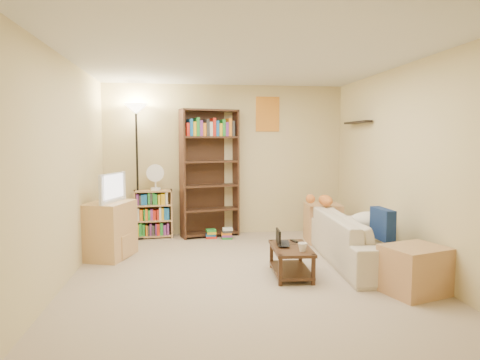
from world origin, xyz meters
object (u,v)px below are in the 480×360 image
object	(u,v)px
sofa	(360,239)
tall_bookshelf	(210,170)
short_bookshelf	(153,214)
side_table	(323,223)
tv_stand	(109,230)
television	(108,188)
laptop	(288,244)
floor_lamp	(136,132)
tabby_cat	(323,200)
desk_fan	(155,176)
end_cabinet	(414,270)
coffee_table	(291,258)
mug	(302,247)

from	to	relation	value
sofa	tall_bookshelf	bearing A→B (deg)	48.82
short_bookshelf	side_table	world-z (taller)	short_bookshelf
tv_stand	television	distance (m)	0.57
laptop	short_bookshelf	bearing A→B (deg)	49.36
laptop	short_bookshelf	xyz separation A→B (m)	(-1.71, 2.14, 0.03)
tall_bookshelf	floor_lamp	world-z (taller)	floor_lamp
short_bookshelf	tv_stand	bearing A→B (deg)	-118.57
tabby_cat	laptop	xyz separation A→B (m)	(-0.81, -1.16, -0.35)
tv_stand	tabby_cat	bearing A→B (deg)	21.47
desk_fan	end_cabinet	size ratio (longest dim) A/B	0.71
television	end_cabinet	distance (m)	3.88
coffee_table	tall_bookshelf	distance (m)	2.53
television	short_bookshelf	distance (m)	1.36
sofa	end_cabinet	xyz separation A→B (m)	(0.10, -1.15, -0.06)
television	side_table	world-z (taller)	television
laptop	floor_lamp	distance (m)	3.19
coffee_table	television	size ratio (longest dim) A/B	1.18
coffee_table	laptop	bearing A→B (deg)	108.22
mug	short_bookshelf	size ratio (longest dim) A/B	0.18
laptop	tv_stand	distance (m)	2.43
short_bookshelf	side_table	xyz separation A→B (m)	(2.64, -0.63, -0.09)
mug	side_table	world-z (taller)	side_table
coffee_table	laptop	world-z (taller)	laptop
side_table	tv_stand	bearing A→B (deg)	-171.07
tall_bookshelf	side_table	distance (m)	2.00
mug	desk_fan	xyz separation A→B (m)	(-1.76, 2.39, 0.62)
floor_lamp	tv_stand	bearing A→B (deg)	-103.29
coffee_table	end_cabinet	distance (m)	1.33
coffee_table	tall_bookshelf	xyz separation A→B (m)	(-0.81, 2.22, 0.89)
tall_bookshelf	end_cabinet	distance (m)	3.63
floor_lamp	tall_bookshelf	bearing A→B (deg)	0.00
television	tall_bookshelf	xyz separation A→B (m)	(1.42, 1.13, 0.15)
tabby_cat	tv_stand	size ratio (longest dim) A/B	0.65
short_bookshelf	television	bearing A→B (deg)	-118.57
coffee_table	floor_lamp	size ratio (longest dim) A/B	0.37
television	desk_fan	distance (m)	1.22
laptop	floor_lamp	bearing A→B (deg)	53.10
coffee_table	tv_stand	size ratio (longest dim) A/B	1.05
floor_lamp	coffee_table	bearing A→B (deg)	-48.45
floor_lamp	mug	bearing A→B (deg)	-50.02
laptop	tall_bookshelf	size ratio (longest dim) A/B	0.18
sofa	television	xyz separation A→B (m)	(-3.25, 0.68, 0.64)
mug	tv_stand	bearing A→B (deg)	150.46
mug	tall_bookshelf	world-z (taller)	tall_bookshelf
coffee_table	tall_bookshelf	bearing A→B (deg)	113.61
tv_stand	side_table	xyz separation A→B (m)	(3.14, 0.49, -0.08)
sofa	floor_lamp	distance (m)	3.76
television	end_cabinet	bearing A→B (deg)	-100.09
tabby_cat	laptop	bearing A→B (deg)	-124.87
desk_fan	end_cabinet	bearing A→B (deg)	-46.13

